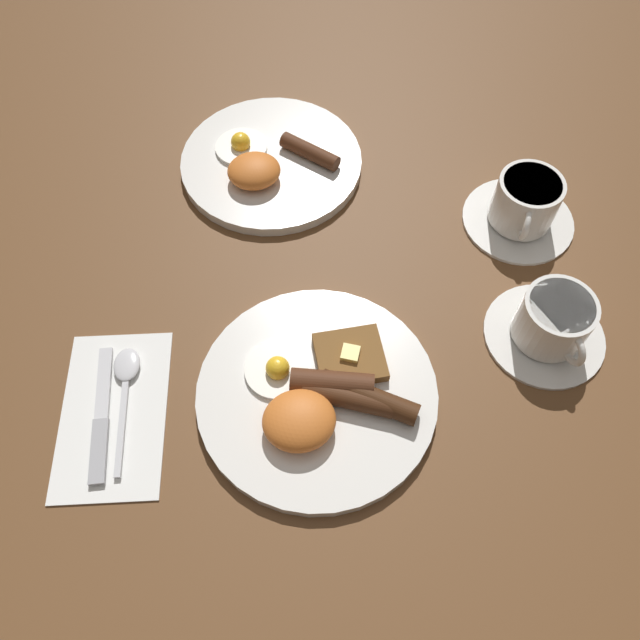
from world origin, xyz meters
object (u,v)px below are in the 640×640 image
(breakfast_plate_near, at_px, (319,394))
(breakfast_plate_far, at_px, (269,162))
(spoon, at_px, (126,378))
(knife, at_px, (101,421))
(teacup_near, at_px, (552,324))
(teacup_far, at_px, (524,206))

(breakfast_plate_near, xyz_separation_m, breakfast_plate_far, (-0.02, 0.37, -0.00))
(breakfast_plate_near, bearing_deg, breakfast_plate_far, 93.36)
(spoon, bearing_deg, knife, 154.45)
(teacup_near, xyz_separation_m, teacup_far, (0.02, 0.18, 0.00))
(teacup_far, relative_size, knife, 0.91)
(teacup_far, distance_m, spoon, 0.55)
(breakfast_plate_far, bearing_deg, spoon, -121.96)
(breakfast_plate_near, bearing_deg, knife, 178.99)
(teacup_near, relative_size, spoon, 0.93)
(spoon, bearing_deg, breakfast_plate_near, -100.12)
(teacup_near, bearing_deg, knife, -175.65)
(teacup_far, bearing_deg, teacup_near, -96.83)
(breakfast_plate_far, distance_m, knife, 0.43)
(teacup_far, xyz_separation_m, knife, (-0.55, -0.22, -0.03))
(breakfast_plate_near, bearing_deg, teacup_near, 8.94)
(breakfast_plate_near, relative_size, teacup_near, 1.89)
(teacup_far, height_order, spoon, teacup_far)
(breakfast_plate_far, bearing_deg, breakfast_plate_near, -86.64)
(breakfast_plate_near, xyz_separation_m, spoon, (-0.22, 0.05, -0.01))
(breakfast_plate_near, height_order, knife, breakfast_plate_near)
(breakfast_plate_far, distance_m, teacup_near, 0.44)
(breakfast_plate_far, height_order, knife, breakfast_plate_far)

